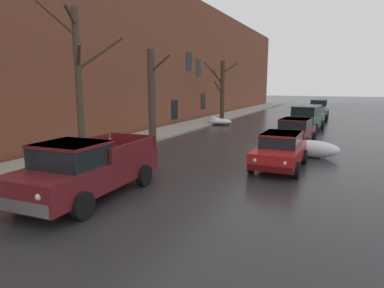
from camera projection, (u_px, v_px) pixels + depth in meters
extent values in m
cube|color=#A8A399|center=(154.00, 135.00, 21.81)|extent=(2.84, 80.00, 0.13)
cube|color=brown|center=(127.00, 51.00, 21.64)|extent=(0.60, 80.00, 10.99)
cube|color=black|center=(203.00, 101.00, 32.87)|extent=(0.08, 1.10, 1.60)
cube|color=black|center=(174.00, 110.00, 27.61)|extent=(0.08, 1.10, 1.60)
cube|color=black|center=(198.00, 68.00, 31.30)|extent=(0.08, 1.10, 1.60)
cube|color=black|center=(189.00, 62.00, 29.37)|extent=(0.08, 1.10, 1.60)
ellipsoid|color=white|center=(220.00, 122.00, 27.78)|extent=(2.02, 1.36, 0.51)
ellipsoid|color=white|center=(215.00, 121.00, 27.69)|extent=(0.75, 0.63, 0.63)
ellipsoid|color=white|center=(214.00, 120.00, 28.00)|extent=(0.79, 0.66, 0.66)
ellipsoid|color=white|center=(311.00, 149.00, 15.34)|extent=(2.55, 1.06, 0.80)
ellipsoid|color=white|center=(305.00, 150.00, 15.58)|extent=(0.72, 0.60, 0.60)
ellipsoid|color=white|center=(70.00, 167.00, 12.23)|extent=(2.79, 1.37, 0.68)
ellipsoid|color=white|center=(85.00, 169.00, 12.01)|extent=(0.77, 0.65, 0.65)
cylinder|color=#4C3D2D|center=(79.00, 88.00, 13.59)|extent=(0.29, 0.29, 6.36)
cylinder|color=#4C3D2D|center=(79.00, 56.00, 12.67)|extent=(1.25, 1.16, 0.83)
cylinder|color=#4C3D2D|center=(100.00, 53.00, 13.49)|extent=(1.61, 1.19, 1.38)
cylinder|color=#4C3D2D|center=(57.00, 19.00, 12.74)|extent=(0.83, 1.29, 1.24)
cylinder|color=#4C3D2D|center=(70.00, 15.00, 12.46)|extent=(0.77, 1.24, 0.63)
cylinder|color=#4C3D2D|center=(152.00, 97.00, 18.65)|extent=(0.43, 0.43, 5.23)
cylinder|color=#4C3D2D|center=(151.00, 83.00, 19.07)|extent=(0.79, 1.10, 1.07)
cylinder|color=#4C3D2D|center=(150.00, 78.00, 19.29)|extent=(1.25, 1.57, 1.21)
cylinder|color=#4C3D2D|center=(160.00, 63.00, 17.93)|extent=(1.43, 0.39, 0.98)
cylinder|color=#423323|center=(222.00, 92.00, 28.93)|extent=(0.36, 0.36, 5.32)
cylinder|color=#423323|center=(213.00, 73.00, 28.83)|extent=(1.74, 0.46, 1.94)
cylinder|color=#423323|center=(230.00, 68.00, 28.67)|extent=(1.20, 0.89, 0.95)
cylinder|color=#423323|center=(218.00, 88.00, 29.94)|extent=(1.57, 1.90, 1.32)
cylinder|color=#423323|center=(218.00, 78.00, 28.29)|extent=(0.57, 1.28, 1.38)
cylinder|color=#423323|center=(222.00, 79.00, 29.33)|extent=(0.60, 1.21, 0.83)
cube|color=maroon|center=(89.00, 172.00, 9.93)|extent=(2.21, 5.12, 0.76)
cube|color=black|center=(71.00, 154.00, 9.16)|extent=(1.80, 1.70, 0.64)
cube|color=maroon|center=(71.00, 144.00, 9.11)|extent=(1.84, 1.75, 0.08)
cube|color=maroon|center=(133.00, 149.00, 10.40)|extent=(0.23, 2.41, 0.44)
cube|color=maroon|center=(86.00, 145.00, 11.08)|extent=(0.23, 2.41, 0.44)
cube|color=maroon|center=(133.00, 140.00, 12.07)|extent=(1.85, 0.20, 0.44)
cube|color=#B7B7BC|center=(21.00, 206.00, 7.73)|extent=(1.85, 0.22, 0.32)
sphere|color=white|center=(39.00, 197.00, 7.40)|extent=(0.16, 0.16, 0.16)
cylinder|color=black|center=(83.00, 206.00, 8.25)|extent=(0.26, 0.73, 0.72)
cylinder|color=black|center=(24.00, 196.00, 8.99)|extent=(0.26, 0.73, 0.72)
cylinder|color=black|center=(144.00, 175.00, 11.00)|extent=(0.26, 0.73, 0.72)
cylinder|color=black|center=(95.00, 170.00, 11.74)|extent=(0.26, 0.73, 0.72)
cube|color=red|center=(280.00, 154.00, 13.29)|extent=(1.64, 3.94, 0.60)
cube|color=black|center=(281.00, 139.00, 13.37)|extent=(1.41, 2.05, 0.52)
cube|color=red|center=(282.00, 133.00, 13.33)|extent=(1.44, 2.09, 0.06)
cube|color=#520B0B|center=(269.00, 169.00, 11.62)|extent=(1.59, 0.13, 0.22)
cube|color=#520B0B|center=(287.00, 150.00, 15.03)|extent=(1.59, 0.13, 0.22)
cylinder|color=black|center=(297.00, 170.00, 11.92)|extent=(0.18, 0.60, 0.60)
cylinder|color=black|center=(251.00, 165.00, 12.60)|extent=(0.18, 0.60, 0.60)
cylinder|color=black|center=(305.00, 157.00, 14.09)|extent=(0.18, 0.60, 0.60)
cylinder|color=black|center=(265.00, 153.00, 14.78)|extent=(0.18, 0.60, 0.60)
sphere|color=silver|center=(285.00, 163.00, 11.32)|extent=(0.14, 0.14, 0.14)
sphere|color=silver|center=(255.00, 160.00, 11.76)|extent=(0.14, 0.14, 0.14)
cube|color=maroon|center=(294.00, 133.00, 18.72)|extent=(1.97, 3.98, 0.60)
cube|color=black|center=(295.00, 123.00, 18.79)|extent=(1.62, 2.10, 0.52)
cube|color=maroon|center=(296.00, 119.00, 18.75)|extent=(1.66, 2.15, 0.06)
cube|color=black|center=(286.00, 142.00, 17.11)|extent=(1.72, 0.21, 0.22)
cube|color=black|center=(300.00, 132.00, 20.39)|extent=(1.72, 0.21, 0.22)
cylinder|color=black|center=(307.00, 143.00, 17.31)|extent=(0.21, 0.61, 0.60)
cylinder|color=black|center=(273.00, 141.00, 18.15)|extent=(0.21, 0.61, 0.60)
cylinder|color=black|center=(314.00, 137.00, 19.40)|extent=(0.21, 0.61, 0.60)
cylinder|color=black|center=(283.00, 135.00, 20.24)|extent=(0.21, 0.61, 0.60)
sphere|color=silver|center=(298.00, 138.00, 16.77)|extent=(0.14, 0.14, 0.14)
sphere|color=silver|center=(275.00, 136.00, 17.30)|extent=(0.14, 0.14, 0.14)
cube|color=#1E5633|center=(306.00, 120.00, 24.06)|extent=(2.22, 4.55, 0.80)
cube|color=black|center=(307.00, 110.00, 23.96)|extent=(1.84, 3.21, 0.68)
cube|color=#1E5633|center=(307.00, 106.00, 23.91)|extent=(1.89, 3.28, 0.06)
cube|color=black|center=(299.00, 128.00, 22.28)|extent=(1.80, 0.28, 0.22)
cube|color=black|center=(312.00, 121.00, 25.93)|extent=(1.80, 0.28, 0.22)
cylinder|color=black|center=(316.00, 129.00, 22.50)|extent=(0.24, 0.69, 0.68)
cylinder|color=black|center=(288.00, 127.00, 23.43)|extent=(0.24, 0.69, 0.68)
cylinder|color=black|center=(323.00, 125.00, 24.82)|extent=(0.24, 0.69, 0.68)
cylinder|color=black|center=(297.00, 123.00, 25.75)|extent=(0.24, 0.69, 0.68)
sphere|color=silver|center=(309.00, 123.00, 21.89)|extent=(0.14, 0.14, 0.14)
sphere|color=silver|center=(291.00, 122.00, 22.48)|extent=(0.14, 0.14, 0.14)
cube|color=black|center=(314.00, 116.00, 29.34)|extent=(2.04, 4.44, 0.60)
cube|color=black|center=(315.00, 109.00, 29.42)|extent=(1.66, 2.35, 0.52)
cube|color=black|center=(315.00, 106.00, 29.38)|extent=(1.70, 2.39, 0.06)
cube|color=black|center=(309.00, 120.00, 27.55)|extent=(1.73, 0.23, 0.22)
cube|color=black|center=(317.00, 116.00, 31.19)|extent=(1.73, 0.23, 0.22)
cylinder|color=black|center=(322.00, 121.00, 27.80)|extent=(0.22, 0.61, 0.60)
cylinder|color=black|center=(300.00, 120.00, 28.66)|extent=(0.22, 0.61, 0.60)
cylinder|color=black|center=(326.00, 118.00, 30.12)|extent=(0.22, 0.61, 0.60)
cylinder|color=black|center=(306.00, 117.00, 30.98)|extent=(0.22, 0.61, 0.60)
sphere|color=silver|center=(317.00, 117.00, 27.20)|extent=(0.14, 0.14, 0.14)
sphere|color=silver|center=(302.00, 116.00, 27.75)|extent=(0.14, 0.14, 0.14)
cube|color=silver|center=(318.00, 109.00, 34.55)|extent=(2.04, 4.60, 0.80)
cube|color=black|center=(319.00, 102.00, 34.46)|extent=(1.71, 3.24, 0.68)
cube|color=silver|center=(319.00, 99.00, 34.41)|extent=(1.75, 3.30, 0.06)
cube|color=slate|center=(318.00, 114.00, 32.59)|extent=(1.75, 0.22, 0.22)
cube|color=slate|center=(319.00, 111.00, 36.62)|extent=(1.75, 0.22, 0.22)
cylinder|color=black|center=(328.00, 115.00, 33.01)|extent=(0.22, 0.69, 0.68)
cylinder|color=black|center=(308.00, 114.00, 33.68)|extent=(0.22, 0.69, 0.68)
cylinder|color=black|center=(328.00, 112.00, 35.57)|extent=(0.22, 0.69, 0.68)
cylinder|color=black|center=(310.00, 112.00, 36.24)|extent=(0.22, 0.69, 0.68)
sphere|color=silver|center=(324.00, 110.00, 32.29)|extent=(0.14, 0.14, 0.14)
sphere|color=silver|center=(312.00, 110.00, 32.71)|extent=(0.14, 0.14, 0.14)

